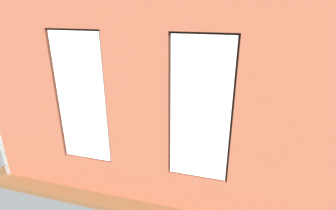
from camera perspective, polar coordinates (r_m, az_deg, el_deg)
name	(u,v)px	position (r m, az deg, el deg)	size (l,w,h in m)	color
ground_plane	(177,136)	(6.99, 1.97, -6.76)	(6.42, 5.84, 0.10)	brown
brick_wall_with_windows	(138,107)	(4.05, -6.51, -0.40)	(5.82, 0.30, 3.50)	#9E5138
white_wall_right	(70,64)	(7.39, -20.54, 8.33)	(0.10, 4.84, 3.50)	silver
couch_by_window	(117,156)	(5.51, -11.05, -10.88)	(1.91, 0.87, 0.80)	black
couch_left	(268,138)	(6.50, 20.86, -6.72)	(0.98, 1.81, 0.80)	black
coffee_table	(162,118)	(7.04, -1.25, -2.84)	(1.27, 0.82, 0.41)	#A87547
cup_ceramic	(176,114)	(7.03, 1.82, -1.92)	(0.09, 0.09, 0.11)	#B23D38
candle_jar	(162,114)	(6.99, -1.25, -2.05)	(0.08, 0.08, 0.11)	#B7333D
table_plant_small	(164,115)	(6.84, -0.80, -2.18)	(0.12, 0.12, 0.19)	gray
remote_black	(147,116)	(7.02, -4.53, -2.42)	(0.05, 0.17, 0.02)	black
remote_silver	(158,114)	(7.15, -2.23, -1.93)	(0.05, 0.17, 0.02)	#B2B2B7
media_console	(99,109)	(8.21, -14.70, -0.83)	(1.08, 0.42, 0.50)	black
tv_flatscreen	(97,88)	(8.00, -15.12, 3.60)	(1.18, 0.20, 0.83)	black
papasan_chair	(190,99)	(8.18, 4.74, 1.31)	(1.20, 1.20, 0.73)	olive
potted_plant_by_left_couch	(249,114)	(7.68, 17.29, -1.86)	(0.37, 0.37, 0.52)	gray
potted_plant_foreground_right	(127,88)	(9.12, -8.98, 3.69)	(0.52, 0.52, 0.80)	beige
potted_plant_mid_room_small	(226,111)	(7.38, 12.57, -1.36)	(0.37, 0.37, 0.67)	beige
potted_plant_near_tv	(98,117)	(7.08, -14.96, -2.49)	(0.54, 0.54, 0.71)	brown
potted_plant_corner_far_left	(288,170)	(4.84, 24.58, -12.69)	(0.67, 0.73, 1.21)	gray
potted_plant_between_couches	(186,152)	(4.96, 3.87, -10.23)	(0.75, 0.87, 1.21)	#47423D
potted_plant_corner_near_left	(269,98)	(8.39, 21.20, 1.52)	(0.83, 0.77, 1.13)	beige
potted_plant_beside_window_right	(49,133)	(6.03, -24.40, -5.64)	(0.62, 0.62, 1.07)	brown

